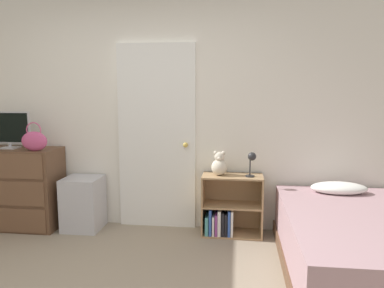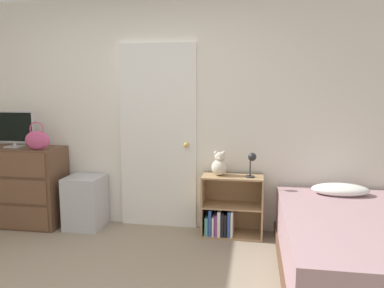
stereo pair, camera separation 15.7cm
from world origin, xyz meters
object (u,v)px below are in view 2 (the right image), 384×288
Objects in this scene: handbag at (37,140)px; desk_lamp at (252,160)px; dresser at (22,186)px; storage_bin at (85,202)px; bookshelf at (227,212)px; teddy_bear at (220,165)px; bed at (357,249)px; tv at (14,128)px.

desk_lamp is at bearing 4.04° from handbag.
dresser reaches higher than storage_bin.
dresser is 0.66m from handbag.
dresser is 2.37m from bookshelf.
storage_bin is (0.44, 0.16, -0.72)m from handbag.
teddy_bear is (2.27, 0.07, 0.31)m from dresser.
storage_bin is at bearing -178.48° from bookshelf.
desk_lamp is 1.29m from bed.
handbag is at bearing -174.05° from teddy_bear.
desk_lamp reaches higher than dresser.
desk_lamp is (0.34, -0.04, 0.07)m from teddy_bear.
bookshelf is (1.60, 0.04, -0.04)m from storage_bin.
desk_lamp is 0.13× the size of bed.
tv is at bearing 159.75° from handbag.
handbag is 1.18× the size of desk_lamp.
dresser is 1.47× the size of bookshelf.
bookshelf is 2.50× the size of teddy_bear.
storage_bin is at bearing 20.37° from handbag.
dresser is at bearing 156.45° from handbag.
desk_lamp reaches higher than bookshelf.
tv reaches higher than teddy_bear.
tv is 1.60× the size of handbag.
storage_bin is at bearing 164.13° from bed.
desk_lamp reaches higher than storage_bin.
handbag is (0.31, -0.14, 0.56)m from dresser.
tv is at bearing 168.10° from bed.
teddy_bear is 1.53m from bed.
bookshelf is 0.63m from desk_lamp.
handbag reaches higher than dresser.
storage_bin is at bearing -178.51° from teddy_bear.
teddy_bear reaches higher than bookshelf.
handbag is 3.30m from bed.
handbag is 2.30m from desk_lamp.
bed is (1.20, -0.81, -0.50)m from teddy_bear.
dresser reaches higher than bed.
handbag is at bearing 169.12° from bed.
storage_bin is 1.92m from desk_lamp.
handbag is 0.86m from storage_bin.
bookshelf is at bearing 1.71° from dresser.
dresser is 0.49× the size of bed.
teddy_bear is 0.13× the size of bed.
desk_lamp is (2.60, 0.03, 0.38)m from dresser.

